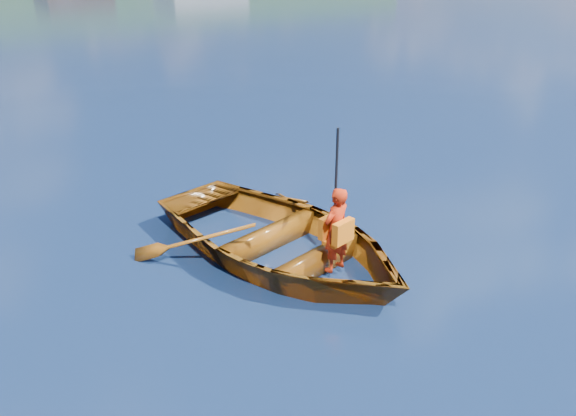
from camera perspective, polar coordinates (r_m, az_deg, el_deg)
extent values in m
plane|color=#152540|center=(8.44, -1.18, -3.49)|extent=(600.00, 600.00, 0.00)
imported|color=maroon|center=(7.92, -0.93, -3.09)|extent=(3.75, 4.74, 0.89)
imported|color=red|center=(7.31, 4.89, -2.24)|extent=(0.47, 0.35, 1.17)
cube|color=orange|center=(7.23, 5.63, -2.43)|extent=(0.35, 0.16, 0.30)
cube|color=orange|center=(7.37, 4.18, -1.84)|extent=(0.35, 0.14, 0.30)
cube|color=orange|center=(7.38, 4.84, -3.38)|extent=(0.33, 0.27, 0.05)
cylinder|color=black|center=(7.34, 4.84, 1.02)|extent=(0.04, 0.04, 1.89)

